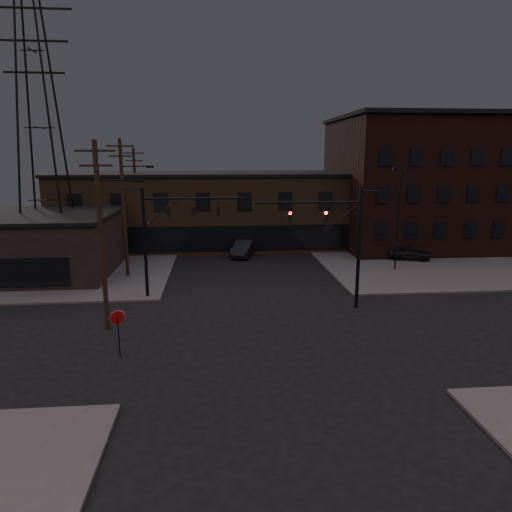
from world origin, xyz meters
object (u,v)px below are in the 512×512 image
at_px(traffic_signal_near, 343,237).
at_px(traffic_signal_far, 163,230).
at_px(car_crossing, 244,248).
at_px(parked_car_lot_a, 409,253).
at_px(parked_car_lot_b, 457,246).
at_px(stop_sign, 118,322).

xyz_separation_m(traffic_signal_near, traffic_signal_far, (-12.07, 3.50, 0.08)).
xyz_separation_m(traffic_signal_near, car_crossing, (-5.45, 16.99, -4.10)).
bearing_deg(parked_car_lot_a, parked_car_lot_b, -44.68).
height_order(traffic_signal_near, car_crossing, traffic_signal_near).
bearing_deg(parked_car_lot_a, car_crossing, 97.53).
relative_size(stop_sign, parked_car_lot_b, 0.52).
distance_m(stop_sign, parked_car_lot_b, 37.92).
distance_m(stop_sign, parked_car_lot_a, 31.00).
bearing_deg(stop_sign, traffic_signal_near, 25.90).
bearing_deg(traffic_signal_far, parked_car_lot_a, 23.30).
relative_size(traffic_signal_near, parked_car_lot_a, 1.98).
height_order(traffic_signal_far, parked_car_lot_b, traffic_signal_far).
height_order(parked_car_lot_b, car_crossing, car_crossing).
xyz_separation_m(traffic_signal_near, parked_car_lot_a, (10.54, 13.24, -4.09)).
distance_m(traffic_signal_far, stop_sign, 10.55).
xyz_separation_m(traffic_signal_far, car_crossing, (6.62, 13.49, -4.18)).
bearing_deg(stop_sign, car_crossing, 71.39).
relative_size(traffic_signal_far, parked_car_lot_b, 1.67).
relative_size(traffic_signal_far, car_crossing, 1.58).
bearing_deg(traffic_signal_far, parked_car_lot_b, 23.60).
distance_m(traffic_signal_near, car_crossing, 18.30).
height_order(traffic_signal_near, stop_sign, traffic_signal_near).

